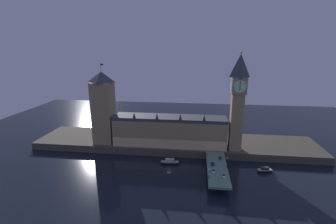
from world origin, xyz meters
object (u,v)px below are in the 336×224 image
at_px(street_lamp_near, 209,172).
at_px(boat_downstream, 265,170).
at_px(clock_tower, 238,100).
at_px(victoria_tower, 103,108).
at_px(car_northbound_trail, 213,171).
at_px(car_southbound_trail, 220,158).
at_px(car_southbound_lead, 224,176).
at_px(car_northbound_lead, 213,164).
at_px(boat_upstream, 170,162).
at_px(pedestrian_far_rail, 208,154).
at_px(street_lamp_mid, 227,161).
at_px(pedestrian_near_rail, 209,176).

distance_m(street_lamp_near, boat_downstream, 44.59).
xyz_separation_m(clock_tower, victoria_tower, (-98.84, 3.20, -9.42)).
xyz_separation_m(car_northbound_trail, street_lamp_near, (-3.12, -8.14, 3.22)).
bearing_deg(car_southbound_trail, car_southbound_lead, -90.00).
relative_size(victoria_tower, car_northbound_lead, 14.99).
bearing_deg(street_lamp_near, boat_downstream, 32.96).
height_order(car_northbound_trail, car_southbound_lead, car_southbound_lead).
xyz_separation_m(car_northbound_lead, boat_upstream, (-28.20, 9.48, -5.17)).
bearing_deg(car_northbound_lead, street_lamp_near, -100.27).
relative_size(car_northbound_trail, boat_downstream, 0.40).
relative_size(pedestrian_far_rail, boat_downstream, 0.17).
bearing_deg(boat_upstream, victoria_tower, 157.80).
bearing_deg(boat_upstream, clock_tower, 22.47).
height_order(car_southbound_trail, street_lamp_mid, street_lamp_mid).
bearing_deg(victoria_tower, car_southbound_trail, -14.26).
xyz_separation_m(street_lamp_near, boat_upstream, (-25.08, 26.69, -8.39)).
bearing_deg(pedestrian_far_rail, street_lamp_near, -90.75).
distance_m(clock_tower, boat_downstream, 49.42).
distance_m(victoria_tower, street_lamp_mid, 99.16).
bearing_deg(street_lamp_mid, pedestrian_far_rail, 125.13).
height_order(car_northbound_trail, street_lamp_mid, street_lamp_mid).
bearing_deg(boat_downstream, pedestrian_far_rail, 169.18).
xyz_separation_m(car_southbound_trail, pedestrian_near_rail, (-8.15, -25.21, 0.20)).
bearing_deg(street_lamp_near, car_northbound_lead, 79.73).
bearing_deg(car_northbound_lead, street_lamp_mid, -16.19).
xyz_separation_m(clock_tower, car_southbound_lead, (-11.56, -42.33, -35.68)).
xyz_separation_m(clock_tower, boat_upstream, (-45.19, -18.70, -40.95)).
bearing_deg(victoria_tower, boat_downstream, -12.12).
bearing_deg(street_lamp_near, boat_upstream, 133.22).
height_order(clock_tower, car_northbound_lead, clock_tower).
relative_size(pedestrian_near_rail, boat_downstream, 0.15).
bearing_deg(car_southbound_trail, street_lamp_near, -107.94).
bearing_deg(pedestrian_far_rail, car_southbound_lead, -73.60).
height_order(car_northbound_trail, street_lamp_near, street_lamp_near).
bearing_deg(street_lamp_mid, car_southbound_lead, -104.95).
distance_m(victoria_tower, pedestrian_far_rail, 85.18).
height_order(car_northbound_lead, car_southbound_lead, car_southbound_lead).
bearing_deg(boat_upstream, pedestrian_near_rail, -45.01).
xyz_separation_m(car_northbound_lead, pedestrian_near_rail, (-2.72, -16.01, 0.23)).
bearing_deg(street_lamp_near, car_southbound_lead, 19.62).
bearing_deg(street_lamp_mid, victoria_tower, 159.46).
bearing_deg(boat_downstream, street_lamp_mid, -160.07).
height_order(clock_tower, street_lamp_near, clock_tower).
height_order(victoria_tower, car_northbound_lead, victoria_tower).
bearing_deg(car_southbound_trail, victoria_tower, 165.74).
distance_m(car_northbound_lead, street_lamp_mid, 9.64).
xyz_separation_m(pedestrian_far_rail, boat_upstream, (-25.48, -4.05, -5.55)).
distance_m(car_northbound_lead, car_northbound_trail, 9.07).
relative_size(car_southbound_lead, pedestrian_near_rail, 2.49).
height_order(car_southbound_lead, pedestrian_near_rail, pedestrian_near_rail).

